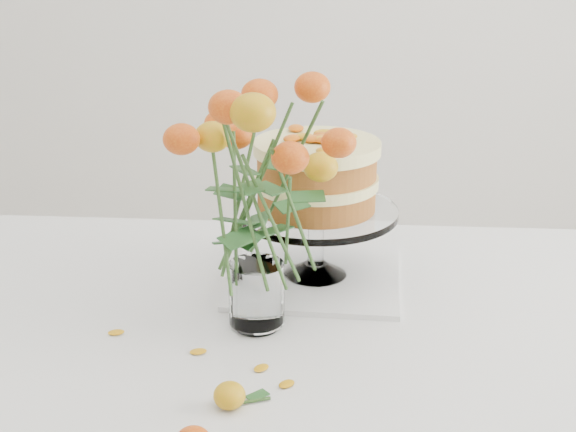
% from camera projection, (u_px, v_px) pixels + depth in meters
% --- Properties ---
extents(table, '(1.43, 0.93, 0.76)m').
position_uv_depth(table, '(282.00, 368.00, 1.33)').
color(table, tan).
rests_on(table, ground).
extents(napkin, '(0.32, 0.32, 0.01)m').
position_uv_depth(napkin, '(315.00, 276.00, 1.46)').
color(napkin, silver).
rests_on(napkin, table).
extents(cake_stand, '(0.29, 0.29, 0.26)m').
position_uv_depth(cake_stand, '(317.00, 183.00, 1.40)').
color(cake_stand, white).
rests_on(cake_stand, napkin).
extents(rose_vase, '(0.36, 0.36, 0.44)m').
position_uv_depth(rose_vase, '(255.00, 172.00, 1.20)').
color(rose_vase, white).
rests_on(rose_vase, table).
extents(loose_rose_near, '(0.08, 0.04, 0.04)m').
position_uv_depth(loose_rose_near, '(230.00, 395.00, 1.07)').
color(loose_rose_near, orange).
rests_on(loose_rose_near, table).
extents(stray_petal_a, '(0.03, 0.02, 0.00)m').
position_uv_depth(stray_petal_a, '(198.00, 352.00, 1.21)').
color(stray_petal_a, orange).
rests_on(stray_petal_a, table).
extents(stray_petal_b, '(0.03, 0.02, 0.00)m').
position_uv_depth(stray_petal_b, '(261.00, 368.00, 1.17)').
color(stray_petal_b, orange).
rests_on(stray_petal_b, table).
extents(stray_petal_c, '(0.03, 0.02, 0.00)m').
position_uv_depth(stray_petal_c, '(287.00, 384.00, 1.13)').
color(stray_petal_c, orange).
rests_on(stray_petal_c, table).
extents(stray_petal_d, '(0.03, 0.02, 0.00)m').
position_uv_depth(stray_petal_d, '(116.00, 333.00, 1.27)').
color(stray_petal_d, orange).
rests_on(stray_petal_d, table).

